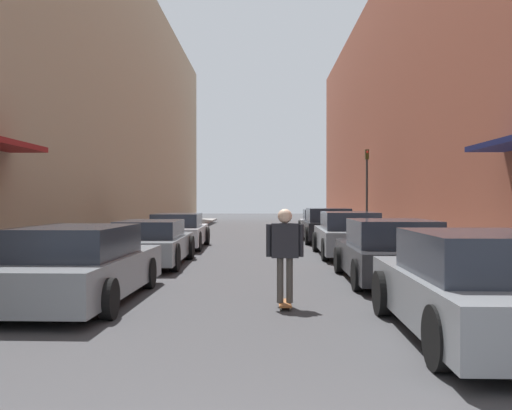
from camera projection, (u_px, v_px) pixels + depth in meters
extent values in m
plane|color=#38383A|center=(259.00, 246.00, 21.52)|extent=(104.93, 104.93, 0.00)
cube|color=gray|center=(155.00, 236.00, 26.36)|extent=(1.80, 47.70, 0.12)
cube|color=gray|center=(364.00, 237.00, 26.23)|extent=(1.80, 47.70, 0.12)
cube|color=tan|center=(93.00, 99.00, 26.34)|extent=(4.00, 47.70, 12.82)
cube|color=brown|center=(427.00, 104.00, 26.14)|extent=(4.00, 47.70, 12.32)
cube|color=gray|center=(80.00, 274.00, 9.74)|extent=(1.94, 4.75, 0.62)
cube|color=#232833|center=(76.00, 242.00, 9.50)|extent=(1.66, 2.49, 0.51)
cylinder|color=black|center=(59.00, 273.00, 11.21)|extent=(0.18, 0.61, 0.61)
cylinder|color=black|center=(149.00, 273.00, 11.19)|extent=(0.18, 0.61, 0.61)
cylinder|color=black|center=(109.00, 299.00, 8.27)|extent=(0.18, 0.61, 0.61)
cube|color=gray|center=(152.00, 247.00, 15.26)|extent=(1.81, 4.70, 0.57)
cube|color=#232833|center=(150.00, 229.00, 15.02)|extent=(1.56, 2.46, 0.44)
cylinder|color=black|center=(133.00, 248.00, 16.72)|extent=(0.18, 0.69, 0.69)
cylinder|color=black|center=(190.00, 248.00, 16.69)|extent=(0.18, 0.69, 0.69)
cylinder|color=black|center=(106.00, 257.00, 13.82)|extent=(0.18, 0.69, 0.69)
cylinder|color=black|center=(175.00, 258.00, 13.80)|extent=(0.18, 0.69, 0.69)
cube|color=#B7B7BC|center=(178.00, 235.00, 20.62)|extent=(1.94, 4.73, 0.60)
cube|color=#232833|center=(177.00, 220.00, 20.38)|extent=(1.66, 2.48, 0.46)
cylinder|color=black|center=(161.00, 236.00, 22.08)|extent=(0.18, 0.69, 0.69)
cylinder|color=black|center=(207.00, 236.00, 22.06)|extent=(0.18, 0.69, 0.69)
cylinder|color=black|center=(146.00, 241.00, 19.18)|extent=(0.18, 0.69, 0.69)
cylinder|color=black|center=(198.00, 241.00, 19.16)|extent=(0.18, 0.69, 0.69)
cube|color=gray|center=(474.00, 299.00, 7.15)|extent=(1.88, 4.53, 0.63)
cube|color=#232833|center=(481.00, 254.00, 6.92)|extent=(1.62, 2.37, 0.54)
cylinder|color=black|center=(382.00, 293.00, 8.56)|extent=(0.18, 0.68, 0.68)
cylinder|color=black|center=(498.00, 293.00, 8.53)|extent=(0.18, 0.68, 0.68)
cylinder|color=black|center=(439.00, 338.00, 5.78)|extent=(0.18, 0.68, 0.68)
cube|color=#232326|center=(389.00, 259.00, 12.17)|extent=(1.91, 4.33, 0.60)
cube|color=#232833|center=(392.00, 233.00, 11.95)|extent=(1.66, 2.26, 0.55)
cylinder|color=black|center=(339.00, 260.00, 13.52)|extent=(0.18, 0.62, 0.62)
cylinder|color=black|center=(415.00, 260.00, 13.50)|extent=(0.18, 0.62, 0.62)
cylinder|color=black|center=(358.00, 275.00, 10.85)|extent=(0.18, 0.62, 0.62)
cylinder|color=black|center=(452.00, 275.00, 10.83)|extent=(0.18, 0.62, 0.62)
cube|color=gray|center=(348.00, 239.00, 17.73)|extent=(1.87, 4.82, 0.66)
cube|color=#232833|center=(349.00, 221.00, 17.48)|extent=(1.61, 2.52, 0.53)
cylinder|color=black|center=(316.00, 242.00, 19.22)|extent=(0.18, 0.66, 0.66)
cylinder|color=black|center=(367.00, 242.00, 19.20)|extent=(0.18, 0.66, 0.66)
cylinder|color=black|center=(325.00, 249.00, 16.26)|extent=(0.18, 0.66, 0.66)
cylinder|color=black|center=(386.00, 250.00, 16.24)|extent=(0.18, 0.66, 0.66)
cube|color=black|center=(327.00, 230.00, 23.38)|extent=(1.88, 4.09, 0.67)
cube|color=#232833|center=(328.00, 215.00, 23.17)|extent=(1.65, 2.13, 0.54)
cylinder|color=black|center=(303.00, 232.00, 24.65)|extent=(0.18, 0.71, 0.71)
cylinder|color=black|center=(345.00, 232.00, 24.63)|extent=(0.18, 0.71, 0.71)
cylinder|color=black|center=(308.00, 236.00, 22.12)|extent=(0.18, 0.71, 0.71)
cylinder|color=black|center=(355.00, 236.00, 22.10)|extent=(0.18, 0.71, 0.71)
cube|color=#B7B7BC|center=(320.00, 226.00, 28.02)|extent=(1.88, 3.96, 0.56)
cube|color=#232833|center=(320.00, 215.00, 27.81)|extent=(1.63, 2.07, 0.53)
cylinder|color=black|center=(300.00, 227.00, 29.25)|extent=(0.18, 0.70, 0.70)
cylinder|color=black|center=(335.00, 227.00, 29.22)|extent=(0.18, 0.70, 0.70)
cylinder|color=black|center=(304.00, 230.00, 26.81)|extent=(0.18, 0.70, 0.70)
cylinder|color=black|center=(341.00, 230.00, 26.79)|extent=(0.18, 0.70, 0.70)
cube|color=brown|center=(285.00, 303.00, 9.24)|extent=(0.20, 0.78, 0.02)
cylinder|color=beige|center=(280.00, 303.00, 9.49)|extent=(0.03, 0.06, 0.06)
cylinder|color=beige|center=(289.00, 303.00, 9.49)|extent=(0.03, 0.06, 0.06)
cylinder|color=beige|center=(281.00, 308.00, 8.99)|extent=(0.03, 0.06, 0.06)
cylinder|color=beige|center=(290.00, 308.00, 8.99)|extent=(0.03, 0.06, 0.06)
cylinder|color=#47423D|center=(280.00, 280.00, 9.24)|extent=(0.11, 0.11, 0.73)
cylinder|color=#47423D|center=(290.00, 280.00, 9.23)|extent=(0.11, 0.11, 0.73)
cube|color=#232328|center=(285.00, 240.00, 9.23)|extent=(0.43, 0.20, 0.56)
sphere|color=beige|center=(285.00, 216.00, 9.23)|extent=(0.23, 0.23, 0.23)
cylinder|color=#232328|center=(269.00, 240.00, 9.23)|extent=(0.09, 0.09, 0.53)
cylinder|color=#232328|center=(301.00, 240.00, 9.23)|extent=(0.09, 0.09, 0.53)
cylinder|color=#2D2D2D|center=(367.00, 193.00, 26.07)|extent=(0.10, 0.10, 3.94)
cube|color=#332D0F|center=(367.00, 154.00, 26.05)|extent=(0.16, 0.16, 0.45)
sphere|color=red|center=(367.00, 152.00, 25.96)|extent=(0.11, 0.11, 0.11)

